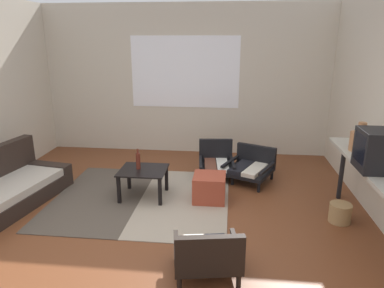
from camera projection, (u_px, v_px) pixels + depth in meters
The scene contains 14 objects.
ground_plane at pixel (152, 232), 4.03m from camera, with size 7.80×7.80×0.00m, color brown.
far_wall_with_window at pixel (185, 80), 6.55m from camera, with size 5.60×0.13×2.70m.
area_rug at pixel (141, 198), 4.86m from camera, with size 2.36×2.10×0.01m.
couch at pixel (2, 191), 4.59m from camera, with size 1.05×1.87×0.72m.
coffee_table at pixel (143, 175), 4.83m from camera, with size 0.63×0.55×0.40m.
armchair_by_window at pixel (216, 162), 5.61m from camera, with size 0.60×0.69×0.54m.
armchair_striped_foreground at pixel (207, 254), 3.21m from camera, with size 0.69×0.65×0.53m.
armchair_corner at pixel (251, 166), 5.43m from camera, with size 0.84×0.85×0.50m.
ottoman_orange at pixel (209, 188), 4.77m from camera, with size 0.42×0.42×0.36m, color #993D28.
console_shelf at pixel (368, 168), 3.87m from camera, with size 0.39×1.80×0.84m.
crt_television at pixel (383, 151), 3.50m from camera, with size 0.46×0.39×0.41m.
clay_vase at pixel (360, 141), 4.12m from camera, with size 0.24×0.24×0.34m.
glass_bottle at pixel (138, 161), 4.80m from camera, with size 0.06×0.06×0.28m.
wicker_basket at pixel (340, 213), 4.23m from camera, with size 0.26×0.26×0.23m, color #9E7A4C.
Camera 1 is at (0.85, -3.49, 2.13)m, focal length 33.30 mm.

